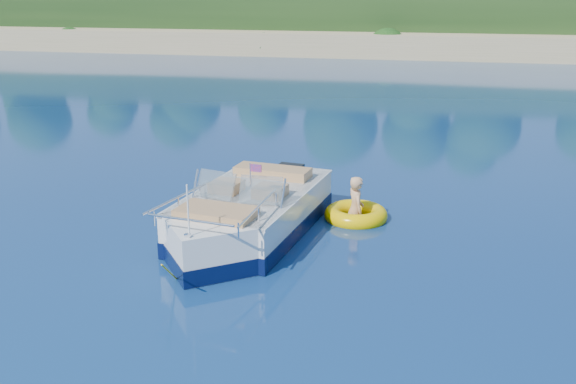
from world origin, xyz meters
The scene contains 5 objects.
ground centered at (0.00, 0.00, 0.00)m, with size 160.00×160.00×0.00m, color #0B1B4F.
shoreline centered at (0.00, 63.77, 0.98)m, with size 170.00×59.00×6.00m.
motorboat centered at (1.68, 3.36, 0.36)m, with size 2.48×5.56×1.85m.
tow_tube centered at (3.57, 4.78, 0.09)m, with size 1.55×1.55×0.34m.
boy centered at (3.55, 4.75, 0.00)m, with size 0.53×0.35×1.45m, color tan.
Camera 1 is at (4.88, -7.36, 4.49)m, focal length 40.00 mm.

